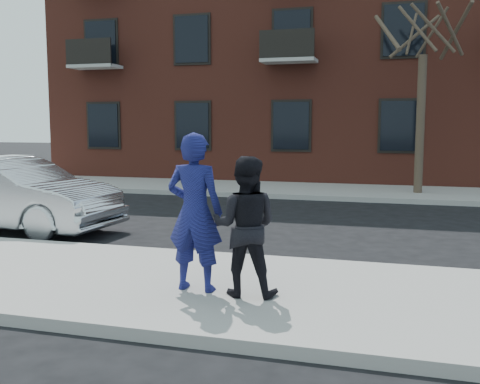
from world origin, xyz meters
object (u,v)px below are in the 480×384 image
(man_hoodie, at_px, (195,212))
(street_tree, at_px, (425,15))
(man_peacoat, at_px, (245,226))
(silver_sedan, at_px, (12,194))

(man_hoodie, bearing_deg, street_tree, -102.88)
(street_tree, relative_size, man_peacoat, 3.89)
(street_tree, height_order, man_hoodie, street_tree)
(street_tree, bearing_deg, man_hoodie, -104.73)
(street_tree, distance_m, man_hoodie, 12.68)
(street_tree, xyz_separation_m, man_hoodie, (-3.03, -11.51, -4.36))
(street_tree, distance_m, silver_sedan, 12.66)
(street_tree, height_order, man_peacoat, street_tree)
(street_tree, bearing_deg, silver_sedan, -136.30)
(street_tree, xyz_separation_m, man_peacoat, (-2.35, -11.54, -4.50))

